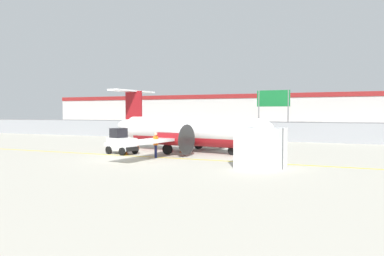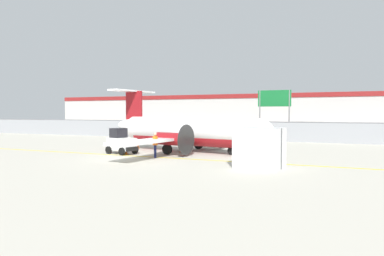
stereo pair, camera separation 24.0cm
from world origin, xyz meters
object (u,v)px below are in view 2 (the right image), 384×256
at_px(ground_crew_worker, 155,144).
at_px(parked_car_6, 314,127).
at_px(baggage_tug, 121,142).
at_px(traffic_cone_near_left, 137,145).
at_px(parked_car_7, 351,132).
at_px(parked_car_4, 262,127).
at_px(traffic_cone_near_right, 126,150).
at_px(parked_car_2, 186,128).
at_px(parked_car_5, 300,127).
at_px(parked_car_3, 210,129).
at_px(highway_sign, 274,103).
at_px(parked_car_1, 189,125).
at_px(traffic_cone_far_left, 182,148).
at_px(commuter_airplane, 190,131).
at_px(cargo_container, 260,148).
at_px(parked_car_0, 143,127).

distance_m(ground_crew_worker, parked_car_6, 33.19).
relative_size(baggage_tug, ground_crew_worker, 1.50).
bearing_deg(baggage_tug, traffic_cone_near_left, 119.87).
bearing_deg(parked_car_6, parked_car_7, 116.14).
relative_size(baggage_tug, parked_car_7, 0.59).
height_order(ground_crew_worker, parked_car_7, same).
height_order(baggage_tug, traffic_cone_near_left, baggage_tug).
bearing_deg(parked_car_7, parked_car_4, 136.29).
height_order(traffic_cone_near_right, parked_car_6, parked_car_6).
distance_m(parked_car_2, parked_car_5, 16.82).
distance_m(parked_car_3, highway_sign, 10.66).
bearing_deg(parked_car_3, traffic_cone_near_right, 94.73).
xyz_separation_m(parked_car_2, parked_car_3, (4.24, -1.94, 0.00)).
height_order(parked_car_4, highway_sign, highway_sign).
relative_size(traffic_cone_near_left, parked_car_5, 0.15).
distance_m(baggage_tug, highway_sign, 19.45).
xyz_separation_m(parked_car_3, parked_car_6, (12.70, 9.34, 0.00)).
xyz_separation_m(parked_car_3, parked_car_5, (10.76, 9.56, 0.00)).
xyz_separation_m(parked_car_3, parked_car_7, (16.96, -1.45, 0.00)).
bearing_deg(traffic_cone_near_right, ground_crew_worker, -15.58).
height_order(parked_car_1, parked_car_7, same).
height_order(parked_car_4, parked_car_7, same).
xyz_separation_m(traffic_cone_far_left, parked_car_1, (-11.38, 28.94, 0.58)).
height_order(traffic_cone_far_left, parked_car_4, parked_car_4).
bearing_deg(ground_crew_worker, commuter_airplane, 52.61).
distance_m(baggage_tug, parked_car_5, 32.86).
relative_size(traffic_cone_near_right, parked_car_7, 0.15).
height_order(baggage_tug, traffic_cone_far_left, baggage_tug).
distance_m(ground_crew_worker, parked_car_2, 25.95).
bearing_deg(parked_car_1, parked_car_5, -8.27).
distance_m(parked_car_4, parked_car_6, 7.35).
bearing_deg(baggage_tug, ground_crew_worker, 0.27).
bearing_deg(parked_car_4, parked_car_1, 172.71).
xyz_separation_m(baggage_tug, traffic_cone_near_right, (0.50, -0.19, -0.54)).
relative_size(parked_car_1, parked_car_5, 1.01).
relative_size(cargo_container, parked_car_2, 0.63).
bearing_deg(parked_car_2, ground_crew_worker, 110.00).
height_order(parked_car_0, parked_car_1, same).
xyz_separation_m(parked_car_0, highway_sign, (20.26, -6.27, 3.24)).
relative_size(cargo_container, parked_car_7, 0.62).
height_order(commuter_airplane, highway_sign, highway_sign).
bearing_deg(commuter_airplane, parked_car_7, 64.93).
bearing_deg(parked_car_7, cargo_container, -108.59).
height_order(baggage_tug, highway_sign, highway_sign).
xyz_separation_m(traffic_cone_near_left, parked_car_2, (-3.97, 19.89, 0.58)).
distance_m(parked_car_3, parked_car_7, 17.02).
bearing_deg(baggage_tug, parked_car_7, 67.67).
height_order(traffic_cone_near_right, parked_car_2, parked_car_2).
bearing_deg(cargo_container, commuter_airplane, 148.64).
height_order(parked_car_2, parked_car_7, same).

